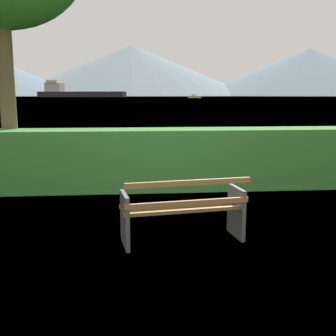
{
  "coord_description": "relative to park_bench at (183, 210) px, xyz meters",
  "views": [
    {
      "loc": [
        -0.63,
        -5.08,
        1.88
      ],
      "look_at": [
        0.0,
        2.07,
        0.59
      ],
      "focal_mm": 43.81,
      "sensor_mm": 36.0,
      "label": 1
    }
  ],
  "objects": [
    {
      "name": "ground_plane",
      "position": [
        -0.01,
        0.06,
        -0.42
      ],
      "size": [
        1400.0,
        1400.0,
        0.0
      ],
      "primitive_type": "plane",
      "color": "olive"
    },
    {
      "name": "distant_hills",
      "position": [
        -25.84,
        554.81,
        34.26
      ],
      "size": [
        807.51,
        384.05,
        73.89
      ],
      "color": "slate",
      "rests_on": "ground_plane"
    },
    {
      "name": "park_bench",
      "position": [
        0.0,
        0.0,
        0.0
      ],
      "size": [
        1.64,
        0.8,
        0.87
      ],
      "color": "olive",
      "rests_on": "ground_plane"
    },
    {
      "name": "tender_far",
      "position": [
        33.28,
        217.21,
        0.29
      ],
      "size": [
        6.38,
        7.94,
        2.01
      ],
      "color": "gold",
      "rests_on": "water_surface"
    },
    {
      "name": "hedge_row",
      "position": [
        -0.01,
        3.09,
        0.18
      ],
      "size": [
        7.93,
        0.88,
        1.21
      ],
      "primitive_type": "cube",
      "color": "#387A33",
      "rests_on": "ground_plane"
    },
    {
      "name": "cargo_ship_large",
      "position": [
        -43.28,
        314.83,
        3.08
      ],
      "size": [
        67.67,
        28.96,
        12.53
      ],
      "color": "#232328",
      "rests_on": "water_surface"
    },
    {
      "name": "water_surface",
      "position": [
        -0.01,
        307.29,
        -0.42
      ],
      "size": [
        620.0,
        620.0,
        0.0
      ],
      "primitive_type": "plane",
      "color": "#6B8EA3",
      "rests_on": "ground_plane"
    }
  ]
}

